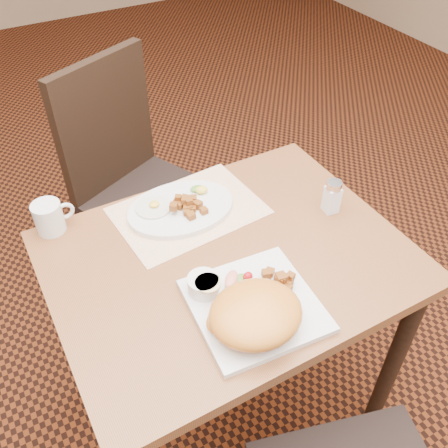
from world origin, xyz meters
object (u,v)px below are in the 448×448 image
(table, at_px, (229,283))
(salt_shaker, at_px, (332,196))
(plate_square, at_px, (254,306))
(chair_far, at_px, (134,176))
(plate_oval, at_px, (181,208))
(coffee_mug, at_px, (50,217))

(table, bearing_deg, salt_shaker, 2.70)
(plate_square, bearing_deg, chair_far, 88.35)
(chair_far, xyz_separation_m, salt_shaker, (0.34, -0.70, 0.26))
(plate_square, xyz_separation_m, plate_oval, (-0.00, 0.39, 0.00))
(chair_far, distance_m, plate_square, 0.92)
(chair_far, xyz_separation_m, plate_oval, (-0.03, -0.50, 0.22))
(chair_far, relative_size, plate_square, 3.46)
(plate_oval, relative_size, coffee_mug, 2.78)
(table, distance_m, coffee_mug, 0.51)
(table, height_order, chair_far, chair_far)
(plate_square, height_order, salt_shaker, salt_shaker)
(table, bearing_deg, plate_square, -100.23)
(table, xyz_separation_m, chair_far, (-0.01, 0.72, -0.10))
(plate_oval, height_order, salt_shaker, salt_shaker)
(plate_square, distance_m, salt_shaker, 0.42)
(chair_far, height_order, salt_shaker, chair_far)
(plate_square, relative_size, coffee_mug, 2.56)
(salt_shaker, bearing_deg, chair_far, 116.04)
(chair_far, xyz_separation_m, plate_square, (-0.03, -0.89, 0.22))
(plate_oval, distance_m, coffee_mug, 0.35)
(table, xyz_separation_m, salt_shaker, (0.34, 0.02, 0.16))
(plate_oval, xyz_separation_m, coffee_mug, (-0.34, 0.10, 0.03))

